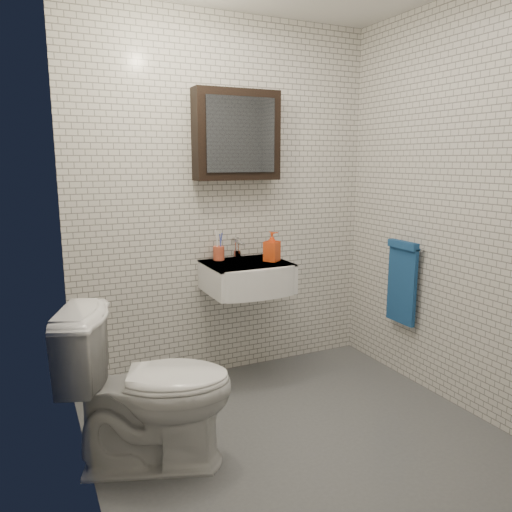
% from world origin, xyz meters
% --- Properties ---
extents(ground, '(2.20, 2.00, 0.01)m').
position_xyz_m(ground, '(0.00, 0.00, 0.01)').
color(ground, '#4F5357').
rests_on(ground, ground).
extents(room_shell, '(2.22, 2.02, 2.51)m').
position_xyz_m(room_shell, '(0.00, 0.00, 1.47)').
color(room_shell, silver).
rests_on(room_shell, ground).
extents(washbasin, '(0.55, 0.50, 0.20)m').
position_xyz_m(washbasin, '(0.05, 0.73, 0.76)').
color(washbasin, white).
rests_on(washbasin, room_shell).
extents(faucet, '(0.06, 0.20, 0.15)m').
position_xyz_m(faucet, '(0.05, 0.93, 0.92)').
color(faucet, silver).
rests_on(faucet, washbasin).
extents(mirror_cabinet, '(0.60, 0.15, 0.60)m').
position_xyz_m(mirror_cabinet, '(0.05, 0.93, 1.70)').
color(mirror_cabinet, black).
rests_on(mirror_cabinet, room_shell).
extents(towel_rail, '(0.09, 0.30, 0.58)m').
position_xyz_m(towel_rail, '(1.04, 0.35, 0.72)').
color(towel_rail, silver).
rests_on(towel_rail, room_shell).
extents(toothbrush_cup, '(0.10, 0.10, 0.21)m').
position_xyz_m(toothbrush_cup, '(-0.09, 0.94, 0.90)').
color(toothbrush_cup, '#D25234').
rests_on(toothbrush_cup, washbasin).
extents(soap_bottle, '(0.13, 0.13, 0.20)m').
position_xyz_m(soap_bottle, '(0.23, 0.74, 0.95)').
color(soap_bottle, orange).
rests_on(soap_bottle, washbasin).
extents(toilet, '(0.93, 0.72, 0.84)m').
position_xyz_m(toilet, '(-0.80, 0.07, 0.42)').
color(toilet, white).
rests_on(toilet, ground).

